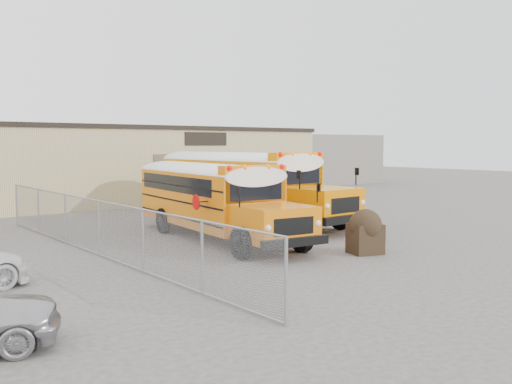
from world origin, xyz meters
TOP-DOWN VIEW (x-y plane):
  - ground at (0.00, 0.00)m, footprint 120.00×120.00m
  - warehouse at (-0.00, 19.99)m, footprint 30.20×10.20m
  - chainlink_fence at (-6.00, 3.00)m, footprint 0.07×18.07m
  - distant_building_right at (24.00, 24.00)m, footprint 10.00×8.00m
  - school_bus_left at (-0.44, 9.71)m, footprint 3.65×10.15m
  - school_bus_right at (2.38, 13.47)m, footprint 3.51×11.32m
  - tarp_bundle at (1.00, -1.98)m, footprint 1.20×1.14m

SIDE VIEW (x-z plane):
  - ground at x=0.00m, z-range 0.00..0.00m
  - tarp_bundle at x=1.00m, z-range 0.02..1.49m
  - chainlink_fence at x=-6.00m, z-range 0.00..1.80m
  - school_bus_left at x=-0.44m, z-range 0.23..3.14m
  - school_bus_right at x=2.38m, z-range 0.26..3.54m
  - distant_building_right at x=24.00m, z-range 0.00..4.40m
  - warehouse at x=0.00m, z-range 0.04..4.71m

